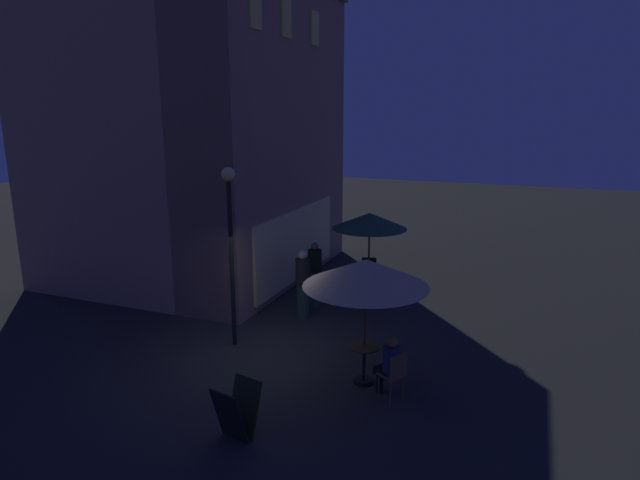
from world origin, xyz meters
TOP-DOWN VIEW (x-y plane):
  - ground_plane at (0.00, 0.00)m, footprint 60.00×60.00m
  - cafe_building at (3.86, 3.61)m, footprint 7.63×7.28m
  - street_lamp_near_corner at (0.45, 0.96)m, footprint 0.30×0.30m
  - menu_sandwich_board at (-2.64, -0.90)m, footprint 0.75×0.68m
  - cafe_table_0 at (-0.16, -2.25)m, footprint 0.61×0.61m
  - cafe_table_1 at (4.24, -1.03)m, footprint 0.76×0.76m
  - patio_umbrella_0 at (-0.16, -2.25)m, footprint 2.36×2.36m
  - patio_umbrella_1 at (4.24, -1.03)m, footprint 1.99×1.99m
  - cafe_chair_0 at (-0.62, -2.97)m, footprint 0.54×0.54m
  - cafe_chair_1 at (5.10, -0.79)m, footprint 0.52×0.52m
  - patron_seated_0 at (-0.54, -2.84)m, footprint 0.47×0.51m
  - patron_standing_1 at (2.45, 0.14)m, footprint 0.36×0.36m
  - patron_standing_2 at (3.34, 0.18)m, footprint 0.37×0.37m

SIDE VIEW (x-z plane):
  - ground_plane at x=0.00m, z-range 0.00..0.00m
  - menu_sandwich_board at x=-2.64m, z-range 0.01..0.93m
  - cafe_table_0 at x=-0.16m, z-range 0.12..0.89m
  - cafe_table_1 at x=4.24m, z-range 0.17..0.89m
  - cafe_chair_0 at x=-0.62m, z-range 0.10..1.04m
  - cafe_chair_1 at x=5.10m, z-range 0.09..1.06m
  - patron_seated_0 at x=-0.54m, z-range 0.08..1.30m
  - patron_standing_2 at x=3.34m, z-range 0.00..1.76m
  - patron_standing_1 at x=2.45m, z-range 0.01..1.77m
  - patio_umbrella_0 at x=-0.16m, z-range 0.97..3.44m
  - patio_umbrella_1 at x=4.24m, z-range 1.01..3.48m
  - street_lamp_near_corner at x=0.45m, z-range 0.70..4.68m
  - cafe_building at x=3.86m, z-range -0.01..9.60m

